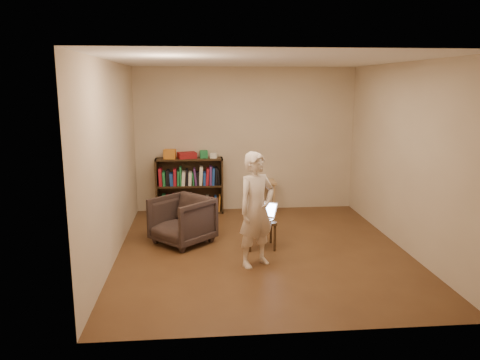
{
  "coord_description": "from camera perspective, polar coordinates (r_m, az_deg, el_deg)",
  "views": [
    {
      "loc": [
        -0.88,
        -6.21,
        2.3
      ],
      "look_at": [
        -0.28,
        0.35,
        0.94
      ],
      "focal_mm": 35.0,
      "sensor_mm": 36.0,
      "label": 1
    }
  ],
  "objects": [
    {
      "name": "wall_right",
      "position": [
        6.92,
        19.46,
        2.65
      ],
      "size": [
        0.0,
        4.5,
        4.5
      ],
      "primitive_type": "plane",
      "rotation": [
        1.57,
        0.0,
        -1.57
      ],
      "color": "beige",
      "rests_on": "floor"
    },
    {
      "name": "stool",
      "position": [
        8.53,
        2.98,
        -0.82
      ],
      "size": [
        0.4,
        0.4,
        0.57
      ],
      "color": "tan",
      "rests_on": "floor"
    },
    {
      "name": "red_cloth",
      "position": [
        8.4,
        -6.48,
        3.02
      ],
      "size": [
        0.36,
        0.3,
        0.11
      ],
      "primitive_type": "cube",
      "rotation": [
        0.0,
        0.0,
        0.25
      ],
      "color": "maroon",
      "rests_on": "bookshelf"
    },
    {
      "name": "box_green",
      "position": [
        8.41,
        -4.45,
        3.17
      ],
      "size": [
        0.15,
        0.15,
        0.13
      ],
      "primitive_type": "cube",
      "rotation": [
        0.0,
        0.0,
        0.08
      ],
      "color": "#1F763D",
      "rests_on": "bookshelf"
    },
    {
      "name": "side_table",
      "position": [
        6.69,
        2.56,
        -5.42
      ],
      "size": [
        0.4,
        0.4,
        0.41
      ],
      "color": "black",
      "rests_on": "floor"
    },
    {
      "name": "person",
      "position": [
        5.93,
        2.01,
        -3.64
      ],
      "size": [
        0.64,
        0.58,
        1.48
      ],
      "primitive_type": "imported",
      "rotation": [
        0.0,
        0.0,
        0.55
      ],
      "color": "beige",
      "rests_on": "floor"
    },
    {
      "name": "armchair",
      "position": [
        6.9,
        -7.06,
        -4.91
      ],
      "size": [
        1.06,
        1.06,
        0.69
      ],
      "primitive_type": "imported",
      "rotation": [
        0.0,
        0.0,
        -0.81
      ],
      "color": "#322821",
      "rests_on": "floor"
    },
    {
      "name": "ceiling",
      "position": [
        6.28,
        2.92,
        14.35
      ],
      "size": [
        4.5,
        4.5,
        0.0
      ],
      "primitive_type": "plane",
      "color": "white",
      "rests_on": "wall_back"
    },
    {
      "name": "box_white",
      "position": [
        8.38,
        -3.23,
        2.99
      ],
      "size": [
        0.13,
        0.13,
        0.09
      ],
      "primitive_type": "cube",
      "rotation": [
        0.0,
        0.0,
        -0.25
      ],
      "color": "white",
      "rests_on": "bookshelf"
    },
    {
      "name": "floor",
      "position": [
        6.68,
        2.69,
        -8.52
      ],
      "size": [
        4.5,
        4.5,
        0.0
      ],
      "primitive_type": "plane",
      "color": "#482B17",
      "rests_on": "ground"
    },
    {
      "name": "bookshelf",
      "position": [
        8.51,
        -6.15,
        -1.06
      ],
      "size": [
        1.2,
        0.3,
        1.0
      ],
      "color": "black",
      "rests_on": "floor"
    },
    {
      "name": "wall_back",
      "position": [
        8.56,
        0.7,
        4.93
      ],
      "size": [
        4.0,
        0.0,
        4.0
      ],
      "primitive_type": "plane",
      "rotation": [
        1.57,
        0.0,
        0.0
      ],
      "color": "beige",
      "rests_on": "floor"
    },
    {
      "name": "laptop",
      "position": [
        6.69,
        2.8,
        -4.32
      ],
      "size": [
        0.47,
        0.47,
        0.23
      ],
      "rotation": [
        0.0,
        0.0,
        -0.63
      ],
      "color": "silver",
      "rests_on": "side_table"
    },
    {
      "name": "wall_left",
      "position": [
        6.39,
        -15.27,
        2.21
      ],
      "size": [
        0.0,
        4.5,
        4.5
      ],
      "primitive_type": "plane",
      "rotation": [
        1.57,
        0.0,
        1.57
      ],
      "color": "beige",
      "rests_on": "floor"
    },
    {
      "name": "box_yellow",
      "position": [
        8.37,
        -8.56,
        3.15
      ],
      "size": [
        0.22,
        0.17,
        0.17
      ],
      "primitive_type": "cube",
      "rotation": [
        0.0,
        0.0,
        -0.12
      ],
      "color": "orange",
      "rests_on": "bookshelf"
    }
  ]
}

